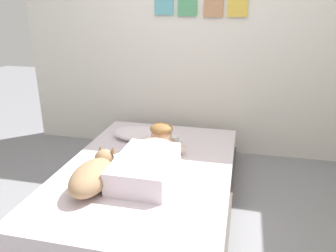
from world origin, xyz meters
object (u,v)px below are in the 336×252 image
person_lying (150,158)px  cell_phone (141,179)px  coffee_cup (174,140)px  dog (93,175)px  pillow (139,134)px  bed (148,184)px

person_lying → cell_phone: person_lying is taller
coffee_cup → cell_phone: bearing=-97.9°
dog → cell_phone: (0.29, 0.19, -0.10)m
person_lying → dog: size_ratio=1.60×
coffee_cup → pillow: bearing=172.6°
pillow → coffee_cup: size_ratio=4.16×
bed → pillow: (-0.24, 0.55, 0.22)m
person_lying → dog: 0.47m
bed → pillow: 0.64m
pillow → dog: bearing=-92.2°
coffee_cup → person_lying: bearing=-97.4°
pillow → dog: 0.95m
bed → person_lying: (0.04, -0.05, 0.27)m
pillow → coffee_cup: 0.36m
pillow → cell_phone: bearing=-71.3°
pillow → person_lying: bearing=-64.9°
person_lying → cell_phone: bearing=-99.8°
bed → person_lying: bearing=-52.1°
dog → pillow: bearing=87.8°
pillow → dog: dog is taller
bed → dog: size_ratio=3.57×
dog → coffee_cup: bearing=66.5°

